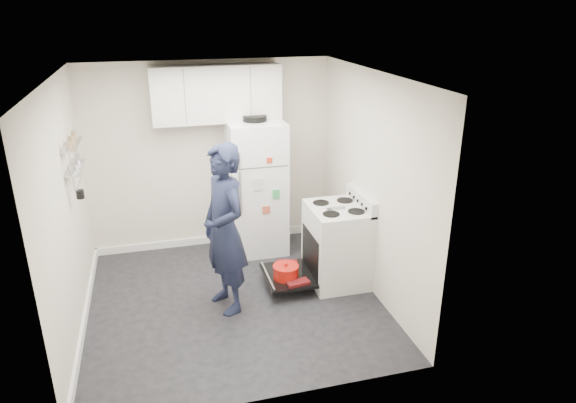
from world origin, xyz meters
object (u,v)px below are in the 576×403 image
object	(u,v)px
open_oven_door	(287,274)
electric_range	(336,245)
refrigerator	(256,187)
person	(224,230)

from	to	relation	value
open_oven_door	electric_range	bearing A→B (deg)	2.97
electric_range	open_oven_door	xyz separation A→B (m)	(-0.61, -0.03, -0.28)
refrigerator	open_oven_door	bearing A→B (deg)	-84.16
electric_range	person	world-z (taller)	person
electric_range	refrigerator	distance (m)	1.38
electric_range	refrigerator	xyz separation A→B (m)	(-0.72, 1.10, 0.42)
electric_range	person	distance (m)	1.44
electric_range	open_oven_door	distance (m)	0.67
electric_range	open_oven_door	bearing A→B (deg)	-177.03
refrigerator	person	distance (m)	1.47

